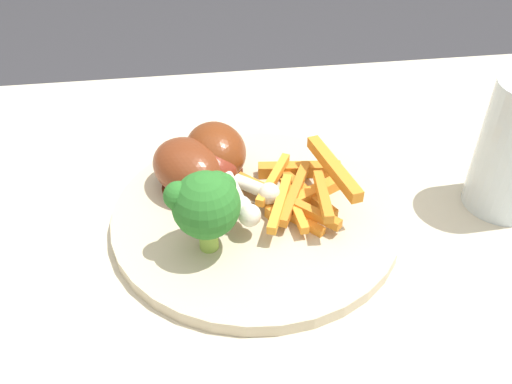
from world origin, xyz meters
TOP-DOWN VIEW (x-y plane):
  - dining_table at (0.00, 0.00)m, footprint 1.00×0.64m
  - dinner_plate at (0.02, -0.02)m, footprint 0.25×0.25m
  - broccoli_floret_front at (0.06, 0.02)m, footprint 0.06×0.06m
  - carrot_fries_pile at (-0.02, -0.03)m, footprint 0.11×0.11m
  - chicken_drumstick_near at (0.06, -0.06)m, footprint 0.11×0.10m
  - chicken_drumstick_far at (0.07, -0.06)m, footprint 0.10×0.13m
  - chicken_drumstick_extra at (0.05, -0.08)m, footprint 0.07×0.13m

SIDE VIEW (x-z plane):
  - dining_table at x=0.00m, z-range 0.23..0.95m
  - dinner_plate at x=0.02m, z-range 0.72..0.73m
  - carrot_fries_pile at x=-0.02m, z-range 0.72..0.76m
  - chicken_drumstick_near at x=0.06m, z-range 0.73..0.77m
  - chicken_drumstick_far at x=0.07m, z-range 0.73..0.77m
  - chicken_drumstick_extra at x=0.05m, z-range 0.73..0.78m
  - broccoli_floret_front at x=0.06m, z-range 0.74..0.81m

